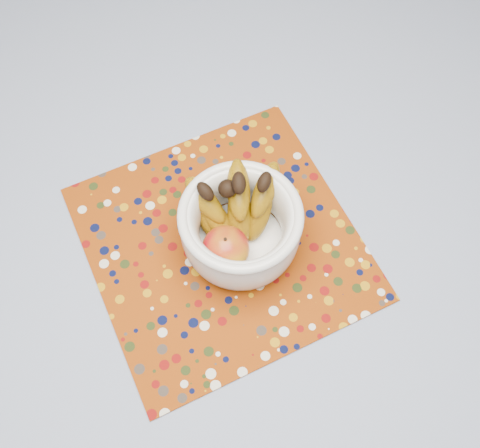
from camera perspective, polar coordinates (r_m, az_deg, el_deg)
The scene contains 4 objects.
table at distance 1.00m, azimuth -2.73°, elevation -4.31°, with size 1.20×1.20×0.75m.
tablecloth at distance 0.93m, azimuth -2.95°, elevation -2.43°, with size 1.32×1.32×0.01m, color slate.
placemat at distance 0.92m, azimuth -1.82°, elevation -1.91°, with size 0.42×0.42×0.00m, color #7C2F06.
fruit_bowl at distance 0.86m, azimuth -0.34°, elevation 0.37°, with size 0.22×0.20×0.15m.
Camera 1 is at (-0.02, -0.38, 1.60)m, focal length 42.00 mm.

